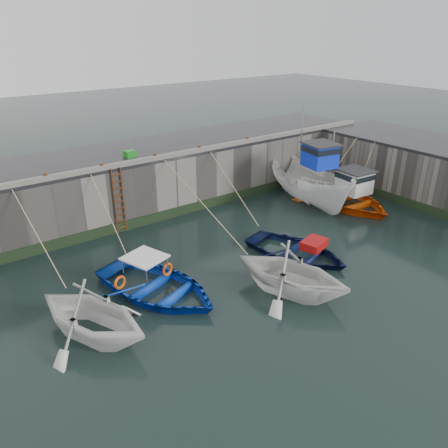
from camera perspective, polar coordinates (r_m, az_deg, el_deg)
ground at (r=15.55m, az=9.69°, el=-11.82°), size 120.00×120.00×0.00m
quay_back at (r=24.14m, az=-11.70°, el=5.58°), size 30.00×5.00×3.00m
road_back at (r=23.69m, az=-12.02°, el=9.20°), size 30.00×5.00×0.16m
kerb_back at (r=21.59m, az=-9.36°, el=8.43°), size 30.00×0.30×0.20m
algae_back at (r=22.44m, az=-8.61°, el=0.93°), size 30.00×0.08×0.50m
algae_right at (r=25.56m, az=24.74°, el=1.85°), size 0.08×15.00×0.50m
ladder at (r=21.13m, az=-13.54°, el=2.92°), size 0.51×0.08×3.20m
boat_near_white at (r=15.14m, az=-16.63°, el=-13.76°), size 5.14×5.44×2.27m
boat_near_white_rope at (r=18.93m, az=-21.73°, el=-6.23°), size 0.04×5.01×3.10m
boat_near_blue at (r=16.70m, az=-8.73°, el=-8.93°), size 5.23×6.18×1.09m
boat_near_blue_rope at (r=20.02m, az=-14.44°, el=-3.44°), size 0.04×4.23×3.10m
boat_near_blacktrim at (r=16.77m, az=8.57°, el=-8.77°), size 5.14×5.50×2.34m
boat_near_blacktrim_rope at (r=20.52m, az=-2.42°, el=-1.91°), size 0.04×6.74×3.10m
boat_near_navy at (r=19.26m, az=9.36°, el=-4.13°), size 4.42×5.35×0.96m
boat_near_navy_rope at (r=22.37m, az=0.88°, el=0.44°), size 0.04×5.06×3.10m
boat_far_white at (r=24.86m, az=11.30°, el=5.17°), size 3.76×7.06×5.59m
boat_far_orange at (r=25.22m, az=15.47°, el=3.34°), size 4.69×6.25×4.23m
fish_crate at (r=22.39m, az=-12.21°, el=8.95°), size 0.58×0.51×0.33m
bollard_a at (r=20.02m, az=-22.29°, el=5.74°), size 0.18×0.18×0.28m
bollard_b at (r=20.71m, az=-15.65°, el=7.26°), size 0.18×0.18×0.28m
bollard_c at (r=21.76m, az=-9.02°, el=8.68°), size 0.18×0.18×0.28m
bollard_d at (r=23.02m, az=-3.24°, el=9.82°), size 0.18×0.18×0.28m
bollard_e at (r=24.86m, az=3.03°, el=10.93°), size 0.18×0.18×0.28m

